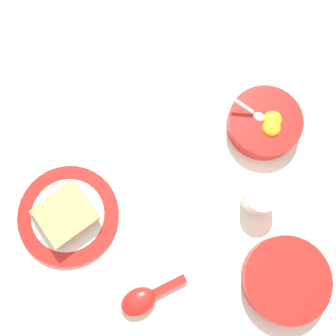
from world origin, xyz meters
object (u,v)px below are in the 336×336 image
toast_sandwich (65,215)px  congee_bowl (286,279)px  drinking_cup (259,197)px  egg_bowl (265,123)px  soup_spoon (142,299)px  toast_plate (68,215)px

toast_sandwich → congee_bowl: toast_sandwich is taller
toast_sandwich → drinking_cup: (0.34, 0.22, 0.00)m
toast_sandwich → congee_bowl: 0.47m
egg_bowl → soup_spoon: bearing=-97.0°
drinking_cup → toast_sandwich: bearing=-146.4°
toast_plate → toast_sandwich: (-0.00, -0.00, 0.03)m
toast_sandwich → egg_bowl: bearing=53.9°
soup_spoon → congee_bowl: 0.29m
egg_bowl → toast_sandwich: egg_bowl is taller
toast_plate → soup_spoon: (0.22, -0.07, 0.01)m
toast_plate → soup_spoon: soup_spoon is taller
soup_spoon → egg_bowl: bearing=83.0°
soup_spoon → congee_bowl: (0.24, 0.17, 0.01)m
egg_bowl → soup_spoon: size_ratio=1.21×
toast_plate → drinking_cup: drinking_cup is taller
toast_plate → drinking_cup: size_ratio=3.05×
drinking_cup → toast_plate: bearing=-146.5°
drinking_cup → egg_bowl: bearing=110.7°
toast_plate → toast_sandwich: bearing=-107.5°
egg_bowl → toast_sandwich: 0.47m
egg_bowl → drinking_cup: (0.06, -0.16, 0.01)m
soup_spoon → drinking_cup: bearing=68.8°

